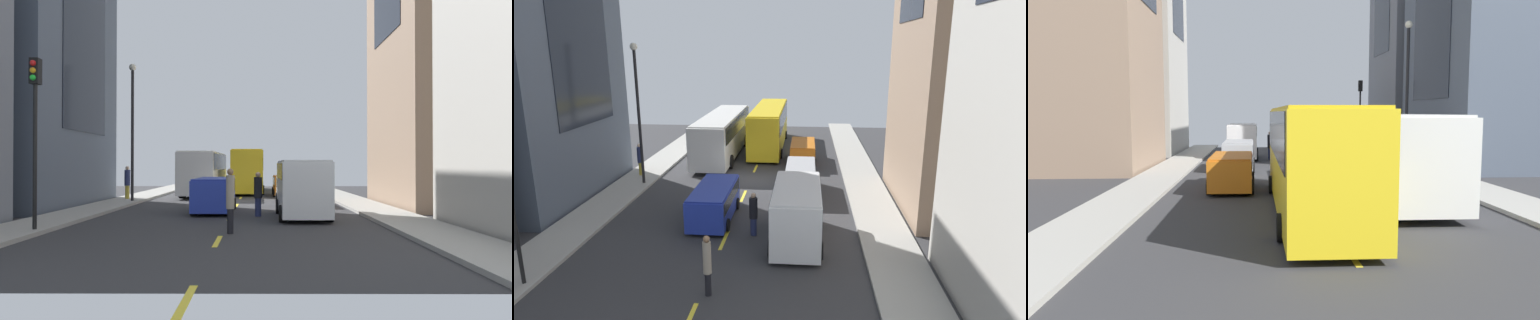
% 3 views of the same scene
% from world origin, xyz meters
% --- Properties ---
extents(ground_plane, '(41.03, 41.03, 0.00)m').
position_xyz_m(ground_plane, '(0.00, 0.00, 0.00)').
color(ground_plane, '#333335').
extents(sidewalk_west, '(2.42, 44.00, 0.15)m').
position_xyz_m(sidewalk_west, '(-7.31, 0.00, 0.07)').
color(sidewalk_west, '#9E9B93').
rests_on(sidewalk_west, ground).
extents(sidewalk_east, '(2.42, 44.00, 0.15)m').
position_xyz_m(sidewalk_east, '(7.31, 0.00, 0.07)').
color(sidewalk_east, '#9E9B93').
rests_on(sidewalk_east, ground).
extents(lane_stripe_2, '(0.16, 2.00, 0.01)m').
position_xyz_m(lane_stripe_2, '(0.00, -9.00, 0.01)').
color(lane_stripe_2, yellow).
rests_on(lane_stripe_2, ground).
extents(lane_stripe_3, '(0.16, 2.00, 0.01)m').
position_xyz_m(lane_stripe_3, '(0.00, -3.00, 0.01)').
color(lane_stripe_3, yellow).
rests_on(lane_stripe_3, ground).
extents(lane_stripe_4, '(0.16, 2.00, 0.01)m').
position_xyz_m(lane_stripe_4, '(0.00, 3.00, 0.01)').
color(lane_stripe_4, yellow).
rests_on(lane_stripe_4, ground).
extents(lane_stripe_5, '(0.16, 2.00, 0.01)m').
position_xyz_m(lane_stripe_5, '(0.00, 9.00, 0.01)').
color(lane_stripe_5, yellow).
rests_on(lane_stripe_5, ground).
extents(lane_stripe_6, '(0.16, 2.00, 0.01)m').
position_xyz_m(lane_stripe_6, '(0.00, 15.00, 0.01)').
color(lane_stripe_6, yellow).
rests_on(lane_stripe_6, ground).
extents(lane_stripe_7, '(0.16, 2.00, 0.01)m').
position_xyz_m(lane_stripe_7, '(0.00, 21.00, 0.01)').
color(lane_stripe_7, yellow).
rests_on(lane_stripe_7, ground).
extents(city_bus_white, '(2.80, 12.05, 3.35)m').
position_xyz_m(city_bus_white, '(-3.04, 6.65, 2.01)').
color(city_bus_white, silver).
rests_on(city_bus_white, ground).
extents(streetcar_yellow, '(2.70, 12.13, 3.59)m').
position_xyz_m(streetcar_yellow, '(0.40, 9.99, 2.12)').
color(streetcar_yellow, yellow).
rests_on(streetcar_yellow, ground).
extents(delivery_van_white, '(2.25, 5.03, 2.58)m').
position_xyz_m(delivery_van_white, '(3.25, -8.84, 1.51)').
color(delivery_van_white, white).
rests_on(delivery_van_white, ground).
extents(car_silver_0, '(1.89, 4.22, 1.73)m').
position_xyz_m(car_silver_0, '(3.32, -2.06, 1.02)').
color(car_silver_0, '#B7BABF').
rests_on(car_silver_0, ground).
extents(car_blue_1, '(2.00, 4.71, 1.72)m').
position_xyz_m(car_blue_1, '(-0.94, -6.56, 1.02)').
color(car_blue_1, '#2338AD').
rests_on(car_blue_1, ground).
extents(car_orange_2, '(1.98, 4.31, 1.55)m').
position_xyz_m(car_orange_2, '(3.36, 5.11, 0.92)').
color(car_orange_2, orange).
rests_on(car_orange_2, ground).
extents(pedestrian_crossing_mid, '(0.38, 0.38, 2.05)m').
position_xyz_m(pedestrian_crossing_mid, '(1.26, -8.32, 1.08)').
color(pedestrian_crossing_mid, navy).
rests_on(pedestrian_crossing_mid, ground).
extents(pedestrian_walking_far, '(0.29, 0.29, 2.25)m').
position_xyz_m(pedestrian_walking_far, '(0.29, -13.45, 1.22)').
color(pedestrian_walking_far, black).
rests_on(pedestrian_walking_far, ground).
extents(pedestrian_crossing_near, '(0.37, 0.37, 2.15)m').
position_xyz_m(pedestrian_crossing_near, '(-7.41, 0.27, 1.29)').
color(pedestrian_crossing_near, gold).
rests_on(pedestrian_crossing_near, ground).
extents(streetlamp_near, '(0.44, 0.44, 8.56)m').
position_xyz_m(streetlamp_near, '(-6.60, -1.41, 5.27)').
color(streetlamp_near, black).
rests_on(streetlamp_near, ground).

